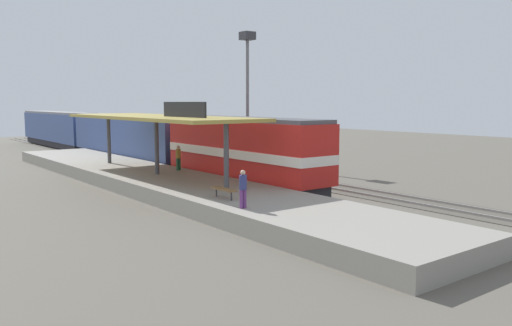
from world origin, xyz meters
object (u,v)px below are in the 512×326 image
object	(u,v)px
passenger_carriage_rear	(58,129)
light_mast	(247,70)
passenger_carriage_front	(128,138)
person_walking	(178,157)
freight_car	(225,145)
platform_bench	(224,189)
person_waiting	(243,187)
locomotive	(243,151)

from	to	relation	value
passenger_carriage_rear	light_mast	bearing A→B (deg)	-74.87
passenger_carriage_front	person_walking	distance (m)	14.15
freight_car	light_mast	distance (m)	7.27
platform_bench	light_mast	size ratio (longest dim) A/B	0.15
person_walking	person_waiting	bearing A→B (deg)	-107.38
light_mast	person_walking	bearing A→B (deg)	-150.43
light_mast	person_waiting	bearing A→B (deg)	-127.20
freight_car	person_walking	world-z (taller)	freight_car
platform_bench	freight_car	world-z (taller)	freight_car
passenger_carriage_front	passenger_carriage_rear	world-z (taller)	same
platform_bench	person_walking	bearing A→B (deg)	71.98
locomotive	platform_bench	bearing A→B (deg)	-132.26
platform_bench	passenger_carriage_rear	distance (m)	45.81
locomotive	freight_car	bearing A→B (deg)	62.35
platform_bench	locomotive	bearing A→B (deg)	47.74
freight_car	person_waiting	xyz separation A→B (m)	(-11.25, -17.87, -0.12)
platform_bench	passenger_carriage_front	distance (m)	25.34
passenger_carriage_rear	platform_bench	bearing A→B (deg)	-97.53
freight_car	person_walking	bearing A→B (deg)	-146.61
person_waiting	passenger_carriage_rear	bearing A→B (deg)	82.10
person_walking	locomotive	bearing A→B (deg)	-58.32
freight_car	person_waiting	world-z (taller)	freight_car
passenger_carriage_front	light_mast	world-z (taller)	light_mast
light_mast	locomotive	bearing A→B (deg)	-128.11
locomotive	light_mast	world-z (taller)	light_mast
locomotive	person_waiting	size ratio (longest dim) A/B	8.44
freight_car	person_waiting	size ratio (longest dim) A/B	7.02
locomotive	freight_car	size ratio (longest dim) A/B	1.20
passenger_carriage_front	light_mast	bearing A→B (deg)	-45.92
platform_bench	person_walking	xyz separation A→B (m)	(3.48, 10.69, 0.51)
light_mast	person_walking	xyz separation A→B (m)	(-10.32, -5.86, -6.54)
locomotive	light_mast	bearing A→B (deg)	51.89
platform_bench	person_waiting	distance (m)	2.62
light_mast	passenger_carriage_rear	bearing A→B (deg)	105.13
passenger_carriage_rear	light_mast	size ratio (longest dim) A/B	1.71
platform_bench	locomotive	world-z (taller)	locomotive
light_mast	person_walking	distance (m)	13.55
locomotive	light_mast	size ratio (longest dim) A/B	1.23
passenger_carriage_rear	freight_car	xyz separation A→B (m)	(4.60, -30.02, -0.34)
platform_bench	locomotive	distance (m)	8.99
person_walking	passenger_carriage_rear	bearing A→B (deg)	85.84
platform_bench	passenger_carriage_front	world-z (taller)	passenger_carriage_front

